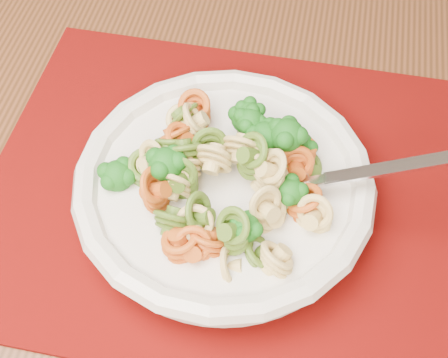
% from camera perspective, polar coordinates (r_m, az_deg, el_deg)
% --- Properties ---
extents(dining_table, '(1.46, 1.10, 0.74)m').
position_cam_1_polar(dining_table, '(0.69, -3.50, 2.19)').
color(dining_table, '#592F19').
rests_on(dining_table, ground).
extents(placemat, '(0.48, 0.41, 0.00)m').
position_cam_1_polar(placemat, '(0.53, 1.44, -1.14)').
color(placemat, '#590503').
rests_on(placemat, dining_table).
extents(pasta_bowl, '(0.24, 0.24, 0.05)m').
position_cam_1_polar(pasta_bowl, '(0.49, -0.00, -0.79)').
color(pasta_bowl, beige).
rests_on(pasta_bowl, placemat).
extents(pasta_broccoli_heap, '(0.20, 0.20, 0.06)m').
position_cam_1_polar(pasta_broccoli_heap, '(0.48, -0.00, 0.42)').
color(pasta_broccoli_heap, tan).
rests_on(pasta_broccoli_heap, pasta_bowl).
extents(fork, '(0.18, 0.09, 0.08)m').
position_cam_1_polar(fork, '(0.48, 6.26, -0.53)').
color(fork, silver).
rests_on(fork, pasta_bowl).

